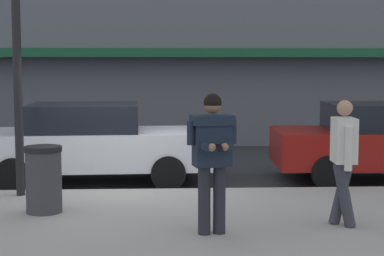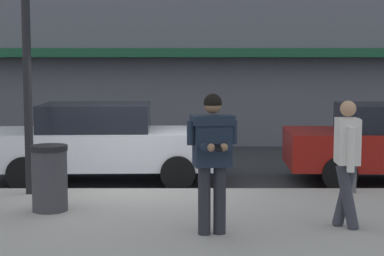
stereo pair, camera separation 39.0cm
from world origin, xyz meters
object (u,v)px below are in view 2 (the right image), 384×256
parked_sedan_mid (103,142)px  man_texting_on_phone (212,148)px  trash_bin (49,178)px  street_lamp_post (25,13)px  pedestrian_in_light_coat (346,156)px  parking_meter (354,144)px

parked_sedan_mid → man_texting_on_phone: man_texting_on_phone is taller
parked_sedan_mid → trash_bin: parked_sedan_mid is taller
man_texting_on_phone → street_lamp_post: (-2.98, 2.57, 1.89)m
parked_sedan_mid → trash_bin: bearing=-97.1°
parked_sedan_mid → man_texting_on_phone: 4.82m
pedestrian_in_light_coat → parking_meter: pedestrian_in_light_coat is taller
pedestrian_in_light_coat → parking_meter: (0.69, 2.27, -0.14)m
pedestrian_in_light_coat → trash_bin: bearing=166.9°
man_texting_on_phone → parking_meter: size_ratio=1.42×
parked_sedan_mid → trash_bin: 3.08m
street_lamp_post → pedestrian_in_light_coat: bearing=-25.0°
parked_sedan_mid → parking_meter: size_ratio=3.59×
street_lamp_post → trash_bin: 2.87m
parked_sedan_mid → street_lamp_post: (-1.00, -1.80, 2.35)m
man_texting_on_phone → pedestrian_in_light_coat: man_texting_on_phone is taller
trash_bin → street_lamp_post: bearing=116.1°
parked_sedan_mid → parking_meter: 4.80m
parked_sedan_mid → street_lamp_post: 3.12m
parked_sedan_mid → man_texting_on_phone: size_ratio=2.53×
man_texting_on_phone → parked_sedan_mid: bearing=114.4°
street_lamp_post → parking_meter: (5.46, 0.05, -2.17)m
pedestrian_in_light_coat → trash_bin: pedestrian_in_light_coat is taller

